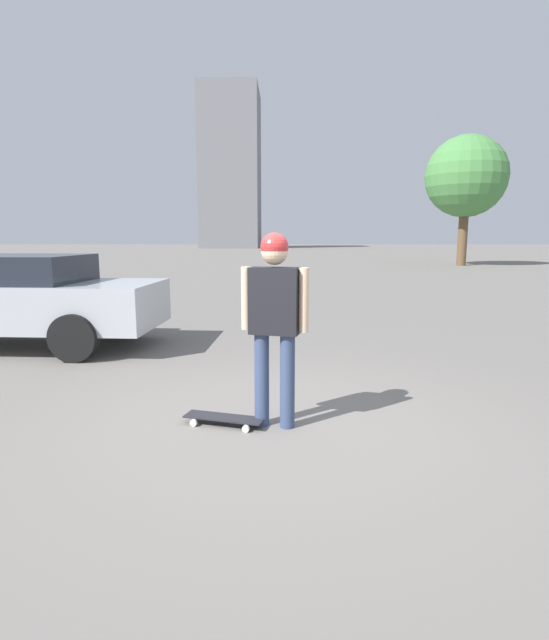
% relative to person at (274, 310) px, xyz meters
% --- Properties ---
extents(ground_plane, '(220.00, 220.00, 0.00)m').
position_rel_person_xyz_m(ground_plane, '(0.00, 0.00, -1.09)').
color(ground_plane, slate).
extents(person, '(0.61, 0.30, 1.78)m').
position_rel_person_xyz_m(person, '(0.00, 0.00, 0.00)').
color(person, '#38476B').
rests_on(person, ground_plane).
extents(skateboard, '(0.79, 0.40, 0.08)m').
position_rel_person_xyz_m(skateboard, '(0.47, -0.01, -1.03)').
color(skateboard, '#232328').
rests_on(skateboard, ground_plane).
extents(car_parked_near, '(4.83, 2.12, 1.46)m').
position_rel_person_xyz_m(car_parked_near, '(4.30, -3.30, -0.31)').
color(car_parked_near, '#ADB2B7').
rests_on(car_parked_near, ground_plane).
extents(building_block_distant, '(8.76, 11.13, 23.73)m').
position_rel_person_xyz_m(building_block_distant, '(8.48, -75.23, 10.77)').
color(building_block_distant, slate).
rests_on(building_block_distant, ground_plane).
extents(tree_distant, '(4.79, 4.79, 7.67)m').
position_rel_person_xyz_m(tree_distant, '(-10.79, -26.41, 4.15)').
color(tree_distant, brown).
rests_on(tree_distant, ground_plane).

